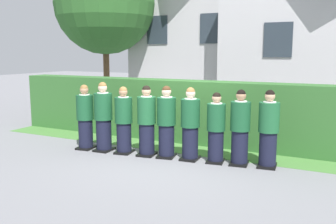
{
  "coord_description": "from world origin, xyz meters",
  "views": [
    {
      "loc": [
        3.78,
        -7.49,
        2.38
      ],
      "look_at": [
        0.0,
        0.0,
        1.05
      ],
      "focal_mm": 40.15,
      "sensor_mm": 36.0,
      "label": 1
    }
  ],
  "objects_px": {
    "student_front_row_0": "(85,118)",
    "student_front_row_4": "(166,124)",
    "student_front_row_1": "(103,118)",
    "student_front_row_7": "(240,129)",
    "student_front_row_2": "(124,122)",
    "student_front_row_3": "(147,122)",
    "student_front_row_5": "(190,126)",
    "student_front_row_8": "(268,131)",
    "student_front_row_6": "(216,129)"
  },
  "relations": [
    {
      "from": "student_front_row_0",
      "to": "student_front_row_3",
      "type": "xyz_separation_m",
      "value": [
        1.66,
        0.16,
        0.02
      ]
    },
    {
      "from": "student_front_row_3",
      "to": "student_front_row_2",
      "type": "bearing_deg",
      "value": -173.17
    },
    {
      "from": "student_front_row_4",
      "to": "student_front_row_5",
      "type": "height_order",
      "value": "student_front_row_4"
    },
    {
      "from": "student_front_row_5",
      "to": "student_front_row_7",
      "type": "bearing_deg",
      "value": 6.81
    },
    {
      "from": "student_front_row_0",
      "to": "student_front_row_7",
      "type": "relative_size",
      "value": 0.99
    },
    {
      "from": "student_front_row_5",
      "to": "student_front_row_6",
      "type": "bearing_deg",
      "value": 5.89
    },
    {
      "from": "student_front_row_2",
      "to": "student_front_row_3",
      "type": "xyz_separation_m",
      "value": [
        0.59,
        0.07,
        0.02
      ]
    },
    {
      "from": "student_front_row_8",
      "to": "student_front_row_3",
      "type": "bearing_deg",
      "value": -172.73
    },
    {
      "from": "student_front_row_7",
      "to": "student_front_row_8",
      "type": "distance_m",
      "value": 0.58
    },
    {
      "from": "student_front_row_6",
      "to": "student_front_row_7",
      "type": "relative_size",
      "value": 0.95
    },
    {
      "from": "student_front_row_6",
      "to": "student_front_row_0",
      "type": "bearing_deg",
      "value": -174.05
    },
    {
      "from": "student_front_row_7",
      "to": "student_front_row_4",
      "type": "bearing_deg",
      "value": -173.67
    },
    {
      "from": "student_front_row_0",
      "to": "student_front_row_1",
      "type": "relative_size",
      "value": 0.95
    },
    {
      "from": "student_front_row_6",
      "to": "student_front_row_8",
      "type": "relative_size",
      "value": 0.95
    },
    {
      "from": "student_front_row_6",
      "to": "student_front_row_7",
      "type": "bearing_deg",
      "value": 7.85
    },
    {
      "from": "student_front_row_4",
      "to": "student_front_row_7",
      "type": "relative_size",
      "value": 1.01
    },
    {
      "from": "student_front_row_4",
      "to": "student_front_row_7",
      "type": "bearing_deg",
      "value": 6.33
    },
    {
      "from": "student_front_row_2",
      "to": "student_front_row_7",
      "type": "height_order",
      "value": "student_front_row_7"
    },
    {
      "from": "student_front_row_5",
      "to": "student_front_row_6",
      "type": "xyz_separation_m",
      "value": [
        0.58,
        0.06,
        -0.04
      ]
    },
    {
      "from": "student_front_row_3",
      "to": "student_front_row_8",
      "type": "xyz_separation_m",
      "value": [
        2.72,
        0.35,
        -0.0
      ]
    },
    {
      "from": "student_front_row_1",
      "to": "student_front_row_6",
      "type": "relative_size",
      "value": 1.09
    },
    {
      "from": "student_front_row_5",
      "to": "student_front_row_7",
      "type": "distance_m",
      "value": 1.1
    },
    {
      "from": "student_front_row_1",
      "to": "student_front_row_7",
      "type": "bearing_deg",
      "value": 6.44
    },
    {
      "from": "student_front_row_1",
      "to": "student_front_row_3",
      "type": "height_order",
      "value": "student_front_row_1"
    },
    {
      "from": "student_front_row_1",
      "to": "student_front_row_3",
      "type": "relative_size",
      "value": 1.03
    },
    {
      "from": "student_front_row_1",
      "to": "student_front_row_5",
      "type": "bearing_deg",
      "value": 6.25
    },
    {
      "from": "student_front_row_1",
      "to": "student_front_row_7",
      "type": "distance_m",
      "value": 3.3
    },
    {
      "from": "student_front_row_2",
      "to": "student_front_row_3",
      "type": "relative_size",
      "value": 0.97
    },
    {
      "from": "student_front_row_0",
      "to": "student_front_row_1",
      "type": "bearing_deg",
      "value": 4.77
    },
    {
      "from": "student_front_row_5",
      "to": "student_front_row_6",
      "type": "distance_m",
      "value": 0.59
    },
    {
      "from": "student_front_row_0",
      "to": "student_front_row_3",
      "type": "relative_size",
      "value": 0.98
    },
    {
      "from": "student_front_row_3",
      "to": "student_front_row_6",
      "type": "relative_size",
      "value": 1.06
    },
    {
      "from": "student_front_row_3",
      "to": "student_front_row_6",
      "type": "distance_m",
      "value": 1.64
    },
    {
      "from": "student_front_row_8",
      "to": "student_front_row_5",
      "type": "bearing_deg",
      "value": -172.38
    },
    {
      "from": "student_front_row_3",
      "to": "student_front_row_4",
      "type": "relative_size",
      "value": 1.0
    },
    {
      "from": "student_front_row_4",
      "to": "student_front_row_7",
      "type": "distance_m",
      "value": 1.67
    },
    {
      "from": "student_front_row_1",
      "to": "student_front_row_5",
      "type": "relative_size",
      "value": 1.03
    },
    {
      "from": "student_front_row_0",
      "to": "student_front_row_7",
      "type": "bearing_deg",
      "value": 6.21
    },
    {
      "from": "student_front_row_0",
      "to": "student_front_row_5",
      "type": "height_order",
      "value": "student_front_row_5"
    },
    {
      "from": "student_front_row_3",
      "to": "student_front_row_1",
      "type": "bearing_deg",
      "value": -174.17
    },
    {
      "from": "student_front_row_2",
      "to": "student_front_row_3",
      "type": "distance_m",
      "value": 0.59
    },
    {
      "from": "student_front_row_1",
      "to": "student_front_row_2",
      "type": "relative_size",
      "value": 1.06
    },
    {
      "from": "student_front_row_4",
      "to": "student_front_row_8",
      "type": "relative_size",
      "value": 1.01
    },
    {
      "from": "student_front_row_2",
      "to": "student_front_row_6",
      "type": "height_order",
      "value": "student_front_row_2"
    },
    {
      "from": "student_front_row_1",
      "to": "student_front_row_7",
      "type": "xyz_separation_m",
      "value": [
        3.28,
        0.37,
        -0.03
      ]
    },
    {
      "from": "student_front_row_2",
      "to": "student_front_row_6",
      "type": "distance_m",
      "value": 2.23
    },
    {
      "from": "student_front_row_1",
      "to": "student_front_row_4",
      "type": "distance_m",
      "value": 1.63
    },
    {
      "from": "student_front_row_0",
      "to": "student_front_row_4",
      "type": "relative_size",
      "value": 0.98
    },
    {
      "from": "student_front_row_0",
      "to": "student_front_row_2",
      "type": "xyz_separation_m",
      "value": [
        1.08,
        0.09,
        -0.01
      ]
    },
    {
      "from": "student_front_row_0",
      "to": "student_front_row_7",
      "type": "height_order",
      "value": "student_front_row_7"
    }
  ]
}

